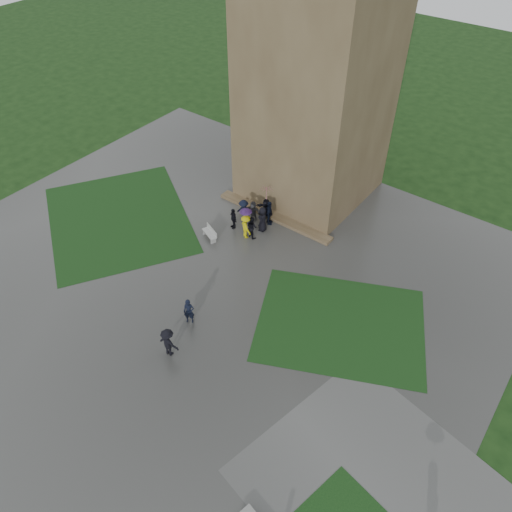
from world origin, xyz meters
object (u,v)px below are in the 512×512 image
Objects in this scene: tower at (319,69)px; bench at (210,233)px; pedestrian_near at (168,342)px; pedestrian_mid at (189,311)px.

bench is (-2.07, -8.73, -8.57)m from tower.
pedestrian_near is (2.39, -17.06, -8.09)m from tower.
pedestrian_near is (4.46, -8.33, 0.48)m from bench.
tower is at bearing -88.54° from pedestrian_near.
pedestrian_mid is at bearing -80.32° from pedestrian_near.
bench is at bearing 88.50° from pedestrian_mid.
bench is 0.81× the size of pedestrian_near.
bench is 9.46m from pedestrian_near.
pedestrian_near reaches higher than bench.
tower is 11.10× the size of pedestrian_mid.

